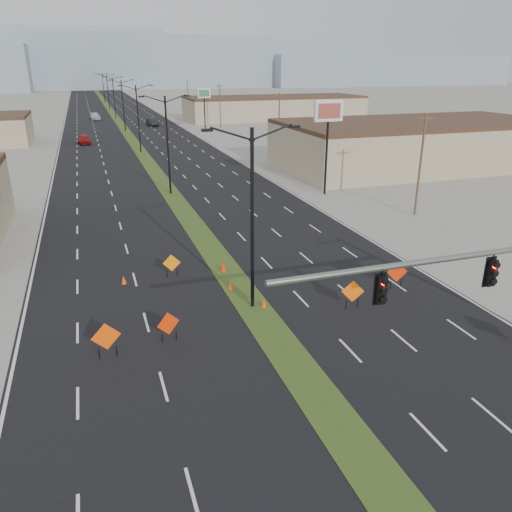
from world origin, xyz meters
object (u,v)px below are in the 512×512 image
object	(u,v)px
car_mid	(152,122)
pole_sign_east_far	(204,97)
streetlight_2	(138,117)
streetlight_6	(103,87)
cone_0	(231,286)
streetlight_3	(123,104)
construction_sign_1	(106,338)
construction_sign_0	(168,325)
streetlight_4	(114,96)
construction_sign_5	(397,273)
pole_sign_east_near	(328,118)
construction_sign_2	(172,264)
car_left	(84,139)
cone_3	(124,280)
streetlight_0	(252,215)
construction_sign_3	(353,292)
streetlight_1	(168,142)
cone_2	(264,303)
cone_1	(223,267)
car_far	(95,116)
streetlight_5	(108,91)

from	to	relation	value
car_mid	pole_sign_east_far	distance (m)	17.44
car_mid	streetlight_2	bearing A→B (deg)	-108.03
streetlight_6	cone_0	size ratio (longest dim) A/B	18.64
streetlight_3	streetlight_6	xyz separation A→B (m)	(0.00, 84.00, 0.00)
streetlight_6	construction_sign_1	world-z (taller)	streetlight_6
construction_sign_0	streetlight_4	bearing A→B (deg)	68.48
streetlight_6	construction_sign_5	distance (m)	168.75
construction_sign_0	construction_sign_1	world-z (taller)	construction_sign_1
cone_0	pole_sign_east_near	xyz separation A→B (m)	(16.13, 20.15, 7.57)
construction_sign_2	cone_0	distance (m)	4.46
car_mid	car_left	bearing A→B (deg)	-130.00
construction_sign_2	cone_3	size ratio (longest dim) A/B	2.72
streetlight_4	streetlight_0	bearing A→B (deg)	-90.00
construction_sign_3	pole_sign_east_far	world-z (taller)	pole_sign_east_far
streetlight_6	cone_3	distance (m)	162.67
streetlight_2	car_mid	xyz separation A→B (m)	(6.55, 35.70, -4.60)
streetlight_4	construction_sign_1	xyz separation A→B (m)	(-8.11, -114.90, -4.34)
streetlight_1	construction_sign_1	distance (m)	32.24
construction_sign_2	construction_sign_5	distance (m)	14.21
cone_2	pole_sign_east_near	distance (m)	28.54
construction_sign_1	streetlight_1	bearing A→B (deg)	68.83
streetlight_1	cone_1	world-z (taller)	streetlight_1
cone_1	cone_2	bearing A→B (deg)	-82.08
streetlight_3	cone_0	size ratio (longest dim) A/B	18.64
construction_sign_1	cone_1	world-z (taller)	construction_sign_1
car_far	cone_1	size ratio (longest dim) A/B	7.91
car_far	construction_sign_0	world-z (taller)	construction_sign_0
streetlight_4	car_far	world-z (taller)	streetlight_4
construction_sign_2	construction_sign_3	world-z (taller)	construction_sign_3
streetlight_5	construction_sign_3	bearing A→B (deg)	-87.88
car_far	cone_2	bearing A→B (deg)	-91.78
streetlight_2	pole_sign_east_near	size ratio (longest dim) A/B	1.04
construction_sign_5	streetlight_1	bearing A→B (deg)	119.24
streetlight_4	car_mid	world-z (taller)	streetlight_4
streetlight_2	cone_2	distance (m)	56.58
construction_sign_5	pole_sign_east_far	xyz separation A→B (m)	(6.27, 78.38, 5.78)
streetlight_1	streetlight_6	size ratio (longest dim) A/B	1.00
streetlight_0	streetlight_6	bearing A→B (deg)	90.00
construction_sign_2	cone_2	xyz separation A→B (m)	(4.17, -6.12, -0.61)
streetlight_0	construction_sign_0	world-z (taller)	streetlight_0
pole_sign_east_near	streetlight_0	bearing A→B (deg)	-127.06
streetlight_6	cone_2	world-z (taller)	streetlight_6
construction_sign_0	cone_3	xyz separation A→B (m)	(-1.57, 7.88, -0.67)
car_mid	streetlight_5	bearing A→B (deg)	90.10
cone_3	construction_sign_1	bearing A→B (deg)	-99.43
streetlight_0	pole_sign_east_near	xyz separation A→B (m)	(15.57, 22.73, 2.42)
streetlight_1	car_far	xyz separation A→B (m)	(-5.14, 81.59, -4.64)
streetlight_2	car_mid	world-z (taller)	streetlight_2
cone_2	streetlight_6	bearing A→B (deg)	90.19
streetlight_2	construction_sign_0	world-z (taller)	streetlight_2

